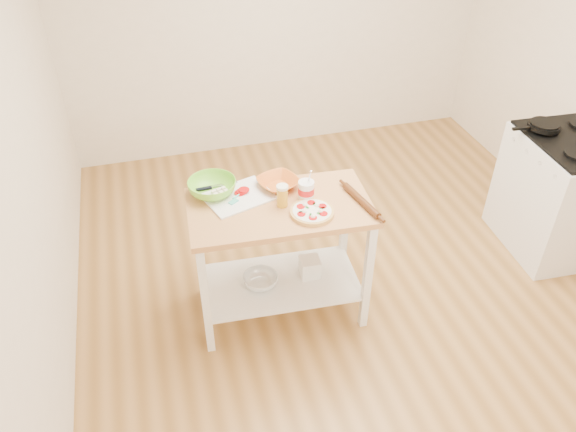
# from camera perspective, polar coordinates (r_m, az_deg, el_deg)

# --- Properties ---
(room_shell) EXTENTS (4.04, 4.54, 2.74)m
(room_shell) POSITION_cam_1_polar(r_m,az_deg,el_deg) (3.43, 8.75, 9.52)
(room_shell) COLOR #A6763D
(room_shell) RESTS_ON ground
(prep_island) EXTENTS (1.16, 0.68, 0.90)m
(prep_island) POSITION_cam_1_polar(r_m,az_deg,el_deg) (3.59, -0.81, -2.15)
(prep_island) COLOR tan
(prep_island) RESTS_ON ground
(gas_stove) EXTENTS (0.73, 0.84, 1.11)m
(gas_stove) POSITION_cam_1_polar(r_m,az_deg,el_deg) (4.76, 26.02, 2.06)
(gas_stove) COLOR white
(gas_stove) RESTS_ON ground
(skillet) EXTENTS (0.37, 0.23, 0.03)m
(skillet) POSITION_cam_1_polar(r_m,az_deg,el_deg) (4.54, 24.52, 8.33)
(skillet) COLOR black
(skillet) RESTS_ON gas_stove
(pizza) EXTENTS (0.27, 0.27, 0.04)m
(pizza) POSITION_cam_1_polar(r_m,az_deg,el_deg) (3.35, 2.45, 0.44)
(pizza) COLOR #E7B762
(pizza) RESTS_ON prep_island
(cutting_board) EXTENTS (0.47, 0.41, 0.04)m
(cutting_board) POSITION_cam_1_polar(r_m,az_deg,el_deg) (3.51, -5.11, 2.03)
(cutting_board) COLOR white
(cutting_board) RESTS_ON prep_island
(spatula) EXTENTS (0.12, 0.12, 0.01)m
(spatula) POSITION_cam_1_polar(r_m,az_deg,el_deg) (3.48, -5.28, 1.82)
(spatula) COLOR #4AC0B5
(spatula) RESTS_ON cutting_board
(knife) EXTENTS (0.27, 0.05, 0.01)m
(knife) POSITION_cam_1_polar(r_m,az_deg,el_deg) (3.59, -7.82, 2.92)
(knife) COLOR silver
(knife) RESTS_ON cutting_board
(orange_bowl) EXTENTS (0.32, 0.32, 0.06)m
(orange_bowl) POSITION_cam_1_polar(r_m,az_deg,el_deg) (3.57, -1.00, 3.36)
(orange_bowl) COLOR orange
(orange_bowl) RESTS_ON prep_island
(green_bowl) EXTENTS (0.37, 0.37, 0.09)m
(green_bowl) POSITION_cam_1_polar(r_m,az_deg,el_deg) (3.53, -7.72, 2.89)
(green_bowl) COLOR #79D435
(green_bowl) RESTS_ON prep_island
(beer_pint) EXTENTS (0.07, 0.07, 0.14)m
(beer_pint) POSITION_cam_1_polar(r_m,az_deg,el_deg) (3.39, -0.59, 2.08)
(beer_pint) COLOR gold
(beer_pint) RESTS_ON prep_island
(yogurt_tub) EXTENTS (0.10, 0.10, 0.22)m
(yogurt_tub) POSITION_cam_1_polar(r_m,az_deg,el_deg) (3.46, 1.85, 2.65)
(yogurt_tub) COLOR white
(yogurt_tub) RESTS_ON prep_island
(rolling_pin) EXTENTS (0.12, 0.37, 0.04)m
(rolling_pin) POSITION_cam_1_polar(r_m,az_deg,el_deg) (3.46, 7.45, 1.57)
(rolling_pin) COLOR #532C13
(rolling_pin) RESTS_ON prep_island
(shelf_glass_bowl) EXTENTS (0.26, 0.26, 0.07)m
(shelf_glass_bowl) POSITION_cam_1_polar(r_m,az_deg,el_deg) (3.80, -2.82, -6.54)
(shelf_glass_bowl) COLOR silver
(shelf_glass_bowl) RESTS_ON prep_island
(shelf_bin) EXTENTS (0.14, 0.14, 0.13)m
(shelf_bin) POSITION_cam_1_polar(r_m,az_deg,el_deg) (3.85, 2.23, -5.19)
(shelf_bin) COLOR white
(shelf_bin) RESTS_ON prep_island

